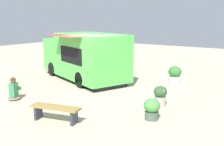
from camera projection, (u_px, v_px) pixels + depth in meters
name	position (u px, v px, depth m)	size (l,w,h in m)	color
ground_plane	(88.00, 89.00, 12.10)	(40.00, 40.00, 0.00)	#B3AD8E
food_truck	(84.00, 57.00, 13.74)	(4.18, 5.82, 2.33)	#50CD49
person_customer	(14.00, 91.00, 10.47)	(0.76, 0.59, 0.88)	#7C5F54
planter_flowering_near	(175.00, 74.00, 13.34)	(0.62, 0.62, 0.77)	silver
planter_flowering_far	(152.00, 108.00, 8.39)	(0.51, 0.51, 0.66)	#44564B
planter_flowering_side	(160.00, 95.00, 9.68)	(0.47, 0.47, 0.72)	#9F998B
plaza_bench	(56.00, 110.00, 8.22)	(0.75, 1.61, 0.48)	olive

